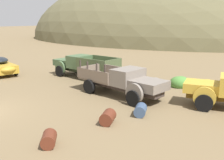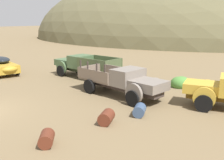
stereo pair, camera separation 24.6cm
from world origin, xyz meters
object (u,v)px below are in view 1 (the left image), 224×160
truck_weathered_green (81,66)px  oil_drum_spare (140,110)px  car_mustard (0,66)px  oil_drum_foreground (108,117)px  truck_primer_gray (126,82)px  oil_drum_by_truck (49,139)px

truck_weathered_green → oil_drum_spare: truck_weathered_green is taller
car_mustard → truck_weathered_green: truck_weathered_green is taller
car_mustard → oil_drum_foreground: car_mustard is taller
car_mustard → oil_drum_foreground: size_ratio=4.78×
oil_drum_spare → oil_drum_foreground: 2.00m
truck_primer_gray → oil_drum_spare: truck_primer_gray is taller
truck_primer_gray → oil_drum_spare: (2.34, -2.45, -0.70)m
oil_drum_spare → truck_weathered_green: bearing=148.4°
truck_primer_gray → oil_drum_foreground: bearing=-60.0°
car_mustard → truck_weathered_green: bearing=41.6°
truck_weathered_green → truck_primer_gray: bearing=161.6°
car_mustard → oil_drum_by_truck: size_ratio=4.98×
oil_drum_foreground → oil_drum_by_truck: 3.23m
car_mustard → oil_drum_foreground: bearing=0.9°
car_mustard → truck_weathered_green: (6.76, 3.28, 0.20)m
oil_drum_by_truck → car_mustard: bearing=153.3°
oil_drum_by_truck → truck_weathered_green: bearing=125.1°
oil_drum_spare → oil_drum_by_truck: oil_drum_spare is taller
car_mustard → truck_primer_gray: size_ratio=0.77×
truck_primer_gray → oil_drum_foreground: (1.55, -4.29, -0.69)m
oil_drum_foreground → truck_weathered_green: bearing=137.7°
oil_drum_foreground → oil_drum_by_truck: (-0.63, -3.17, -0.03)m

